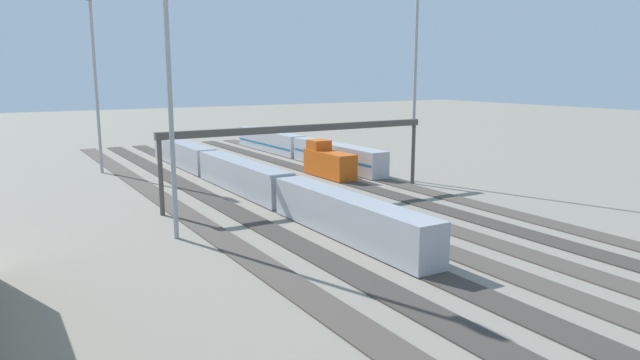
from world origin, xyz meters
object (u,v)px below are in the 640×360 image
(train_on_track_0, at_px, (300,148))
(light_mast_3, at_px, (94,59))
(train_on_track_4, at_px, (242,176))
(signal_gantry, at_px, (303,135))
(light_mast_0, at_px, (416,51))
(train_on_track_1, at_px, (328,162))
(light_mast_1, at_px, (168,47))

(train_on_track_0, bearing_deg, light_mast_3, 84.68)
(train_on_track_4, xyz_separation_m, signal_gantry, (-6.88, -5.00, 5.63))
(train_on_track_4, height_order, light_mast_0, light_mast_0)
(light_mast_3, bearing_deg, train_on_track_1, -126.74)
(train_on_track_0, distance_m, light_mast_0, 30.94)
(train_on_track_4, xyz_separation_m, light_mast_1, (-16.17, 13.42, 15.00))
(signal_gantry, bearing_deg, light_mast_1, 116.77)
(train_on_track_1, xyz_separation_m, light_mast_0, (-8.84, -8.30, 15.58))
(train_on_track_4, height_order, light_mast_1, light_mast_1)
(train_on_track_1, height_order, train_on_track_4, train_on_track_1)
(train_on_track_4, distance_m, light_mast_3, 31.01)
(light_mast_1, height_order, signal_gantry, light_mast_1)
(signal_gantry, bearing_deg, light_mast_3, 29.68)
(train_on_track_4, xyz_separation_m, train_on_track_0, (21.03, -20.00, -0.02))
(train_on_track_4, bearing_deg, train_on_track_1, -77.08)
(train_on_track_4, bearing_deg, train_on_track_0, -43.56)
(train_on_track_4, relative_size, signal_gantry, 2.04)
(light_mast_1, distance_m, signal_gantry, 22.65)
(train_on_track_1, distance_m, light_mast_3, 37.52)
(train_on_track_4, relative_size, light_mast_3, 2.70)
(train_on_track_0, height_order, light_mast_0, light_mast_0)
(train_on_track_1, height_order, light_mast_1, light_mast_1)
(train_on_track_4, distance_m, train_on_track_0, 29.02)
(train_on_track_1, relative_size, light_mast_3, 0.38)
(light_mast_1, height_order, light_mast_3, light_mast_1)
(train_on_track_1, xyz_separation_m, light_mast_3, (20.63, 27.64, 14.77))
(train_on_track_4, xyz_separation_m, light_mast_3, (24.07, 12.64, 14.91))
(train_on_track_1, bearing_deg, train_on_track_0, -15.87)
(train_on_track_1, bearing_deg, light_mast_1, 124.62)
(train_on_track_1, relative_size, light_mast_1, 0.38)
(train_on_track_1, height_order, light_mast_0, light_mast_0)
(light_mast_1, bearing_deg, train_on_track_4, -39.68)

